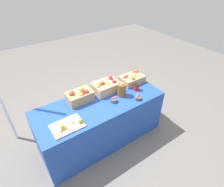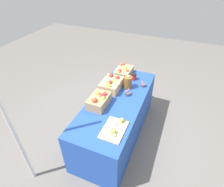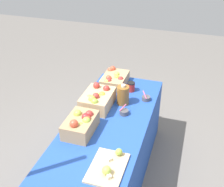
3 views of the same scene
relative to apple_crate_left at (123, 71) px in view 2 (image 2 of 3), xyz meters
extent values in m
plane|color=slate|center=(-0.72, -0.16, -0.81)|extent=(10.00, 10.00, 0.00)
cube|color=#234CAD|center=(-0.72, -0.16, -0.44)|extent=(1.90, 0.76, 0.74)
cube|color=tan|center=(0.01, 0.00, -0.01)|extent=(0.38, 0.27, 0.11)
sphere|color=#B2C64C|center=(0.05, -0.02, 0.04)|extent=(0.07, 0.07, 0.07)
sphere|color=#D14C33|center=(0.13, 0.09, 0.04)|extent=(0.07, 0.07, 0.07)
sphere|color=#D14C33|center=(-0.08, 0.04, 0.05)|extent=(0.07, 0.07, 0.07)
sphere|color=#B2C64C|center=(-0.02, -0.09, 0.02)|extent=(0.07, 0.07, 0.07)
sphere|color=#B2332D|center=(-0.12, 0.03, 0.04)|extent=(0.07, 0.07, 0.07)
sphere|color=#D14C33|center=(-0.14, 0.04, 0.03)|extent=(0.07, 0.07, 0.07)
sphere|color=#B2332D|center=(-0.04, -0.09, 0.03)|extent=(0.07, 0.07, 0.07)
sphere|color=red|center=(-0.13, 0.03, 0.03)|extent=(0.07, 0.07, 0.07)
sphere|color=#D14C33|center=(0.16, 0.07, 0.05)|extent=(0.07, 0.07, 0.07)
sphere|color=gold|center=(-0.01, -0.04, 0.03)|extent=(0.07, 0.07, 0.07)
sphere|color=#B2C64C|center=(-0.14, 0.05, 0.03)|extent=(0.07, 0.07, 0.07)
cube|color=tan|center=(-0.49, 0.03, 0.01)|extent=(0.40, 0.29, 0.15)
sphere|color=#B2C64C|center=(-0.55, 0.10, 0.05)|extent=(0.07, 0.07, 0.07)
sphere|color=gold|center=(-0.53, 0.03, 0.08)|extent=(0.07, 0.07, 0.07)
sphere|color=#B2332D|center=(-0.55, 0.02, 0.09)|extent=(0.07, 0.07, 0.07)
sphere|color=#99B742|center=(-0.64, 0.00, 0.08)|extent=(0.07, 0.07, 0.07)
sphere|color=#B2332D|center=(-0.38, -0.03, 0.09)|extent=(0.07, 0.07, 0.07)
sphere|color=gold|center=(-0.47, -0.02, 0.07)|extent=(0.07, 0.07, 0.07)
sphere|color=#99B742|center=(-0.61, 0.04, 0.09)|extent=(0.07, 0.07, 0.07)
sphere|color=#B2332D|center=(-0.37, 0.09, 0.10)|extent=(0.07, 0.07, 0.07)
cube|color=tan|center=(-0.93, 0.03, 0.00)|extent=(0.36, 0.24, 0.14)
sphere|color=red|center=(-0.90, -0.01, 0.08)|extent=(0.08, 0.08, 0.08)
sphere|color=#99B742|center=(-1.00, 0.00, 0.04)|extent=(0.08, 0.08, 0.08)
sphere|color=#99B742|center=(-0.94, -0.03, 0.07)|extent=(0.08, 0.08, 0.08)
sphere|color=#D14C33|center=(-1.04, 0.04, 0.10)|extent=(0.08, 0.08, 0.08)
sphere|color=#B2332D|center=(-0.85, -0.02, 0.08)|extent=(0.08, 0.08, 0.08)
sphere|color=gold|center=(-0.89, -0.01, 0.06)|extent=(0.08, 0.08, 0.08)
sphere|color=#D14C33|center=(-0.92, -0.03, 0.07)|extent=(0.08, 0.08, 0.08)
sphere|color=#99B742|center=(-0.87, 0.08, 0.08)|extent=(0.08, 0.08, 0.08)
cube|color=#D1B284|center=(-1.30, -0.34, -0.06)|extent=(0.39, 0.27, 0.02)
cube|color=beige|center=(-1.23, -0.34, -0.04)|extent=(0.04, 0.04, 0.03)
cube|color=beige|center=(-1.40, -0.39, -0.03)|extent=(0.04, 0.04, 0.03)
sphere|color=#B2C64C|center=(-1.37, -0.36, -0.01)|extent=(0.07, 0.07, 0.07)
sphere|color=#99B742|center=(-1.14, -0.39, -0.02)|extent=(0.06, 0.06, 0.06)
cylinder|color=#4C4C51|center=(-0.55, -0.27, -0.04)|extent=(0.09, 0.09, 0.05)
cylinder|color=#EA598C|center=(-0.54, -0.26, 0.00)|extent=(0.08, 0.06, 0.05)
cylinder|color=#4C4C51|center=(-0.23, -0.43, -0.05)|extent=(0.09, 0.09, 0.04)
cylinder|color=#EA598C|center=(-0.24, -0.41, 0.00)|extent=(0.09, 0.07, 0.05)
cylinder|color=brown|center=(-0.36, -0.21, 0.03)|extent=(0.13, 0.13, 0.20)
cylinder|color=silver|center=(-0.36, -0.21, 0.15)|extent=(0.04, 0.04, 0.02)
cylinder|color=red|center=(-0.09, -0.23, -0.02)|extent=(0.09, 0.09, 0.10)
cylinder|color=black|center=(-0.09, -0.23, 0.03)|extent=(0.09, 0.09, 0.01)
cylinder|color=white|center=(-1.89, 0.62, 0.33)|extent=(0.04, 0.04, 2.28)
camera|label=1|loc=(-1.74, -1.94, 1.56)|focal=29.01mm
camera|label=2|loc=(-2.74, -0.92, 1.66)|focal=29.53mm
camera|label=3|loc=(-2.83, -0.86, 1.61)|focal=46.00mm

